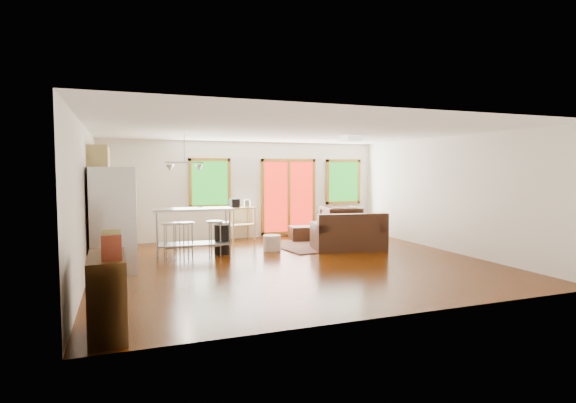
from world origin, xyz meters
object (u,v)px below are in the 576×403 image
object	(u,v)px
refrigerator	(112,220)
island	(193,223)
loveseat	(349,235)
kitchen_cart	(240,212)
rug	(324,244)
armchair	(341,221)
ottoman	(301,234)
coffee_table	(334,230)

from	to	relation	value
refrigerator	island	bearing A→B (deg)	29.16
loveseat	kitchen_cart	xyz separation A→B (m)	(-1.99, 2.27, 0.41)
rug	kitchen_cart	bearing A→B (deg)	140.76
armchair	ottoman	bearing A→B (deg)	9.07
ottoman	island	xyz separation A→B (m)	(-2.96, -1.18, 0.52)
rug	loveseat	xyz separation A→B (m)	(0.23, -0.83, 0.33)
loveseat	island	bearing A→B (deg)	-176.10
loveseat	island	xyz separation A→B (m)	(-3.49, 0.42, 0.37)
loveseat	ottoman	distance (m)	1.70
coffee_table	rug	bearing A→B (deg)	-162.02
rug	loveseat	world-z (taller)	loveseat
ottoman	island	bearing A→B (deg)	-158.21
island	refrigerator	bearing A→B (deg)	-145.72
loveseat	coffee_table	size ratio (longest dim) A/B	1.59
ottoman	refrigerator	size ratio (longest dim) A/B	0.30
rug	armchair	xyz separation A→B (m)	(0.86, 0.79, 0.47)
armchair	island	size ratio (longest dim) A/B	0.58
refrigerator	island	world-z (taller)	refrigerator
refrigerator	coffee_table	bearing A→B (deg)	12.00
kitchen_cart	loveseat	bearing A→B (deg)	-48.72
rug	island	world-z (taller)	island
rug	coffee_table	size ratio (longest dim) A/B	2.22
kitchen_cart	rug	bearing A→B (deg)	-39.24
rug	loveseat	bearing A→B (deg)	-74.43
loveseat	coffee_table	xyz separation A→B (m)	(0.10, 0.94, -0.00)
island	kitchen_cart	distance (m)	2.38
coffee_table	island	xyz separation A→B (m)	(-3.59, -0.51, 0.37)
kitchen_cart	refrigerator	bearing A→B (deg)	-136.45
armchair	refrigerator	size ratio (longest dim) A/B	0.51
refrigerator	island	size ratio (longest dim) A/B	1.14
loveseat	armchair	xyz separation A→B (m)	(0.62, 1.63, 0.14)
rug	kitchen_cart	world-z (taller)	kitchen_cart
loveseat	ottoman	xyz separation A→B (m)	(-0.53, 1.61, -0.15)
refrigerator	loveseat	bearing A→B (deg)	2.22
rug	kitchen_cart	xyz separation A→B (m)	(-1.76, 1.44, 0.73)
coffee_table	armchair	distance (m)	0.88
loveseat	armchair	distance (m)	1.75
kitchen_cart	armchair	bearing A→B (deg)	-13.83
ottoman	island	size ratio (longest dim) A/B	0.34
rug	refrigerator	bearing A→B (deg)	-162.94
island	kitchen_cart	bearing A→B (deg)	50.99
coffee_table	island	bearing A→B (deg)	-171.84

